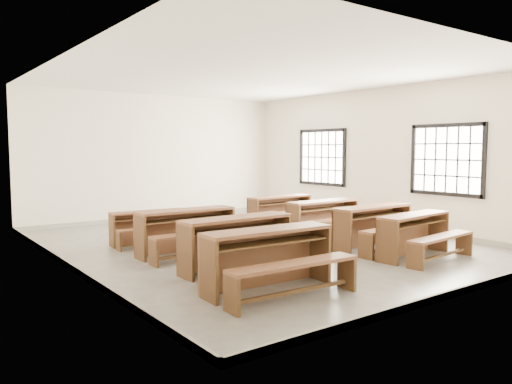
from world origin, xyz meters
TOP-DOWN VIEW (x-y plane):
  - room at (0.09, 0.00)m, footprint 8.50×8.50m
  - desk_set_0 at (-1.74, -2.68)m, footprint 1.83×1.01m
  - desk_set_1 at (-1.47, -1.56)m, footprint 1.81×0.96m
  - desk_set_2 at (-1.52, -0.08)m, footprint 1.75×0.92m
  - desk_set_3 at (-1.66, 1.21)m, footprint 1.47×0.86m
  - desk_set_4 at (1.46, -2.56)m, footprint 1.70×1.00m
  - desk_set_5 at (1.49, -1.65)m, footprint 1.77×0.97m
  - desk_set_6 at (1.59, -0.24)m, footprint 1.68×0.87m
  - desk_set_7 at (1.67, 1.29)m, footprint 1.63×0.87m

SIDE VIEW (x-z plane):
  - desk_set_3 at x=-1.66m, z-range 0.05..0.69m
  - desk_set_7 at x=1.67m, z-range 0.06..0.79m
  - desk_set_4 at x=1.46m, z-range 0.06..0.79m
  - desk_set_6 at x=1.59m, z-range 0.06..0.82m
  - desk_set_5 at x=1.49m, z-range 0.06..0.85m
  - desk_set_2 at x=-1.52m, z-range 0.06..0.85m
  - desk_set_0 at x=-1.74m, z-range 0.07..0.87m
  - desk_set_1 at x=-1.47m, z-range 0.07..0.88m
  - room at x=0.09m, z-range 0.54..3.74m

